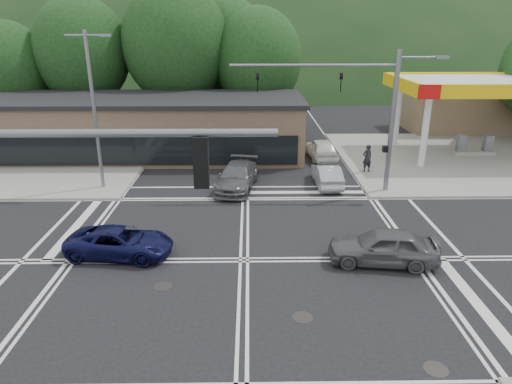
{
  "coord_description": "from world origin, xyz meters",
  "views": [
    {
      "loc": [
        0.25,
        -16.84,
        9.12
      ],
      "look_at": [
        0.56,
        4.44,
        1.4
      ],
      "focal_mm": 32.0,
      "sensor_mm": 36.0,
      "label": 1
    }
  ],
  "objects_px": {
    "car_grey_center": "(383,246)",
    "car_queue_a": "(327,175)",
    "pedestrian": "(367,158)",
    "car_blue_west": "(120,242)",
    "car_queue_b": "(321,149)",
    "car_northbound": "(237,177)"
  },
  "relations": [
    {
      "from": "car_grey_center",
      "to": "pedestrian",
      "type": "height_order",
      "value": "pedestrian"
    },
    {
      "from": "car_blue_west",
      "to": "car_queue_a",
      "type": "relative_size",
      "value": 1.11
    },
    {
      "from": "car_queue_b",
      "to": "pedestrian",
      "type": "bearing_deg",
      "value": 119.34
    },
    {
      "from": "car_grey_center",
      "to": "car_queue_a",
      "type": "height_order",
      "value": "car_grey_center"
    },
    {
      "from": "car_blue_west",
      "to": "car_queue_a",
      "type": "xyz_separation_m",
      "value": [
        10.16,
        8.98,
        0.04
      ]
    },
    {
      "from": "car_grey_center",
      "to": "car_queue_a",
      "type": "xyz_separation_m",
      "value": [
        -0.7,
        9.78,
        -0.09
      ]
    },
    {
      "from": "car_blue_west",
      "to": "car_queue_b",
      "type": "height_order",
      "value": "car_queue_b"
    },
    {
      "from": "car_blue_west",
      "to": "car_queue_a",
      "type": "distance_m",
      "value": 13.56
    },
    {
      "from": "car_blue_west",
      "to": "car_grey_center",
      "type": "relative_size",
      "value": 1.01
    },
    {
      "from": "car_grey_center",
      "to": "car_queue_a",
      "type": "distance_m",
      "value": 9.81
    },
    {
      "from": "car_blue_west",
      "to": "car_northbound",
      "type": "bearing_deg",
      "value": -22.69
    },
    {
      "from": "car_queue_b",
      "to": "car_northbound",
      "type": "distance_m",
      "value": 8.78
    },
    {
      "from": "car_queue_b",
      "to": "car_northbound",
      "type": "bearing_deg",
      "value": 42.57
    },
    {
      "from": "car_grey_center",
      "to": "pedestrian",
      "type": "bearing_deg",
      "value": 176.85
    },
    {
      "from": "car_queue_a",
      "to": "car_queue_b",
      "type": "height_order",
      "value": "car_queue_b"
    },
    {
      "from": "car_grey_center",
      "to": "car_northbound",
      "type": "height_order",
      "value": "car_grey_center"
    },
    {
      "from": "car_grey_center",
      "to": "car_northbound",
      "type": "relative_size",
      "value": 0.87
    },
    {
      "from": "car_queue_a",
      "to": "car_northbound",
      "type": "bearing_deg",
      "value": 3.79
    },
    {
      "from": "pedestrian",
      "to": "car_northbound",
      "type": "bearing_deg",
      "value": -0.05
    },
    {
      "from": "car_blue_west",
      "to": "car_queue_b",
      "type": "relative_size",
      "value": 1.0
    },
    {
      "from": "car_queue_b",
      "to": "car_northbound",
      "type": "xyz_separation_m",
      "value": [
        -6.0,
        -6.41,
        -0.02
      ]
    },
    {
      "from": "car_queue_a",
      "to": "car_queue_b",
      "type": "xyz_separation_m",
      "value": [
        0.55,
        5.92,
        0.1
      ]
    }
  ]
}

